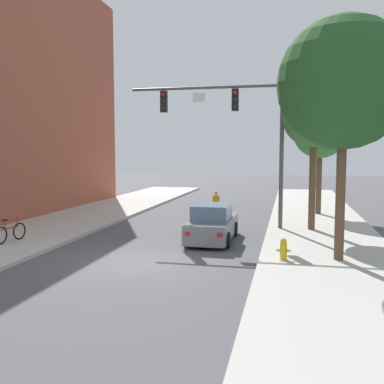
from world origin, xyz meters
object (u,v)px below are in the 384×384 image
at_px(car_lead_grey, 212,224).
at_px(street_tree_second, 314,118).
at_px(traffic_signal_mast, 236,119).
at_px(bicycle_leaning, 10,233).
at_px(street_tree_nearest, 344,84).
at_px(street_tree_third, 320,132).
at_px(fire_hydrant, 284,249).
at_px(pedestrian_crossing_road, 216,204).

distance_m(car_lead_grey, street_tree_second, 7.04).
height_order(traffic_signal_mast, bicycle_leaning, traffic_signal_mast).
height_order(street_tree_nearest, street_tree_third, street_tree_nearest).
relative_size(fire_hydrant, street_tree_third, 0.11).
distance_m(traffic_signal_mast, street_tree_third, 7.05).
distance_m(bicycle_leaning, street_tree_second, 14.33).
bearing_deg(traffic_signal_mast, fire_hydrant, -69.09).
xyz_separation_m(pedestrian_crossing_road, fire_hydrant, (3.83, -9.08, -0.41)).
relative_size(car_lead_grey, pedestrian_crossing_road, 2.59).
height_order(pedestrian_crossing_road, street_tree_third, street_tree_third).
bearing_deg(fire_hydrant, street_tree_nearest, 10.69).
xyz_separation_m(street_tree_second, street_tree_third, (0.65, 5.60, -0.44)).
xyz_separation_m(bicycle_leaning, street_tree_second, (12.18, 5.75, 4.88)).
bearing_deg(pedestrian_crossing_road, traffic_signal_mast, -62.80).
bearing_deg(pedestrian_crossing_road, street_tree_third, 26.26).
height_order(car_lead_grey, street_tree_nearest, street_tree_nearest).
bearing_deg(street_tree_nearest, traffic_signal_mast, 125.51).
relative_size(street_tree_second, street_tree_third, 1.05).
distance_m(traffic_signal_mast, pedestrian_crossing_road, 5.45).
bearing_deg(traffic_signal_mast, bicycle_leaning, -145.96).
bearing_deg(street_tree_second, car_lead_grey, -144.49).
bearing_deg(fire_hydrant, street_tree_second, 79.03).
distance_m(pedestrian_crossing_road, bicycle_leaning, 11.12).
xyz_separation_m(fire_hydrant, street_tree_second, (1.22, 6.30, 4.91)).
xyz_separation_m(traffic_signal_mast, fire_hydrant, (2.42, -6.32, -4.88)).
bearing_deg(traffic_signal_mast, street_tree_nearest, -54.49).
relative_size(car_lead_grey, street_tree_second, 0.63).
bearing_deg(bicycle_leaning, street_tree_second, 25.25).
xyz_separation_m(traffic_signal_mast, pedestrian_crossing_road, (-1.42, 2.76, -4.48)).
relative_size(pedestrian_crossing_road, street_tree_second, 0.24).
xyz_separation_m(traffic_signal_mast, street_tree_second, (3.64, -0.03, 0.03)).
bearing_deg(bicycle_leaning, fire_hydrant, -2.87).
distance_m(pedestrian_crossing_road, street_tree_second, 7.32).
xyz_separation_m(traffic_signal_mast, car_lead_grey, (-0.63, -3.07, -4.67)).
height_order(pedestrian_crossing_road, street_tree_second, street_tree_second).
distance_m(car_lead_grey, bicycle_leaning, 8.37).
relative_size(bicycle_leaning, street_tree_nearest, 0.22).
distance_m(traffic_signal_mast, street_tree_nearest, 7.37).
height_order(car_lead_grey, street_tree_second, street_tree_second).
height_order(car_lead_grey, bicycle_leaning, car_lead_grey).
xyz_separation_m(car_lead_grey, bicycle_leaning, (-7.92, -2.70, -0.18)).
xyz_separation_m(fire_hydrant, street_tree_nearest, (1.85, 0.35, 5.57)).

